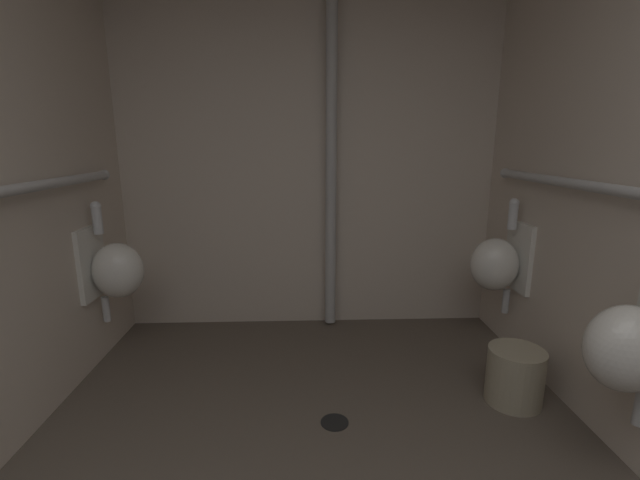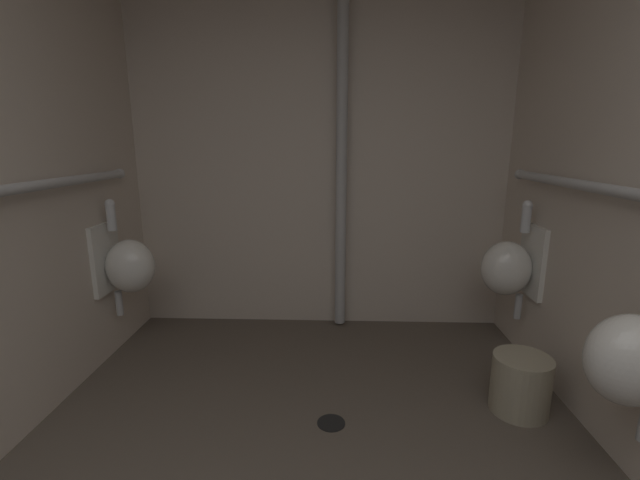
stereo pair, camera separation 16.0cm
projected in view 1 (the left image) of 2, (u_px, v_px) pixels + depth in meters
wall_back at (309, 149)px, 3.08m from camera, size 2.81×0.06×2.62m
urinal_left_mid at (114, 269)px, 2.61m from camera, size 0.32×0.30×0.76m
urinal_right_mid at (632, 346)px, 1.62m from camera, size 0.32×0.30×0.76m
urinal_right_far at (498, 263)px, 2.74m from camera, size 0.32×0.30×0.76m
standpipe_back_wall at (331, 150)px, 2.98m from camera, size 0.08×0.08×2.57m
floor_drain at (335, 422)px, 2.13m from camera, size 0.14×0.14×0.01m
waste_bin at (515, 376)px, 2.28m from camera, size 0.29×0.29×0.30m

